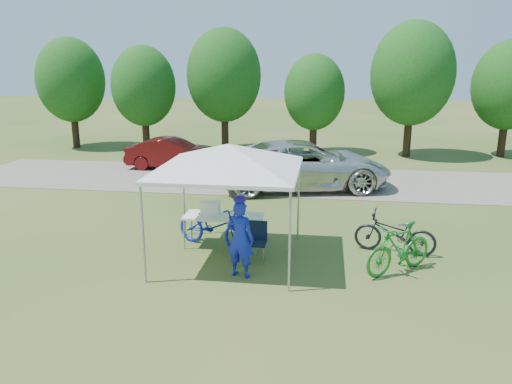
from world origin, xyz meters
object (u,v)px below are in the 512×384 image
(cooler, at_px, (210,208))
(bike_dark, at_px, (395,233))
(bike_blue, at_px, (214,225))
(sedan, at_px, (173,154))
(folding_table, at_px, (224,217))
(folding_chair, at_px, (257,237))
(bike_green, at_px, (399,248))
(cyclist, at_px, (240,239))
(minivan, at_px, (304,165))

(cooler, bearing_deg, bike_dark, 1.38)
(bike_dark, bearing_deg, bike_blue, -75.02)
(sedan, bearing_deg, cooler, -155.61)
(folding_table, relative_size, bike_dark, 1.01)
(folding_table, distance_m, cooler, 0.39)
(folding_chair, bearing_deg, cooler, 151.78)
(cooler, relative_size, bike_green, 0.26)
(cooler, relative_size, bike_dark, 0.25)
(folding_chair, bearing_deg, folding_table, 143.85)
(cooler, height_order, sedan, sedan)
(folding_table, distance_m, cyclist, 1.85)
(bike_blue, height_order, minivan, minivan)
(cooler, distance_m, bike_dark, 4.51)
(bike_dark, relative_size, minivan, 0.31)
(cyclist, relative_size, minivan, 0.27)
(folding_table, xyz_separation_m, bike_green, (4.10, -1.04, -0.20))
(folding_chair, xyz_separation_m, cyclist, (-0.22, -0.99, 0.31))
(folding_table, height_order, bike_green, bike_green)
(cyclist, distance_m, bike_blue, 1.92)
(bike_blue, xyz_separation_m, minivan, (1.93, 6.18, 0.32))
(folding_table, height_order, folding_chair, folding_chair)
(folding_table, distance_m, bike_dark, 4.17)
(cyclist, xyz_separation_m, bike_dark, (3.44, 1.81, -0.34))
(bike_blue, distance_m, bike_green, 4.44)
(folding_chair, relative_size, cyclist, 0.54)
(sedan, bearing_deg, bike_green, -138.69)
(bike_green, bearing_deg, cyclist, -117.43)
(bike_blue, bearing_deg, cyclist, -127.26)
(folding_chair, height_order, bike_dark, bike_dark)
(bike_green, bearing_deg, minivan, 159.95)
(cooler, relative_size, bike_blue, 0.23)
(folding_table, height_order, sedan, sedan)
(bike_blue, bearing_deg, folding_chair, -96.44)
(bike_dark, bearing_deg, cooler, -75.90)
(bike_blue, bearing_deg, minivan, 5.38)
(folding_table, relative_size, folding_chair, 2.16)
(bike_green, xyz_separation_m, minivan, (-2.40, 7.15, 0.31))
(sedan, bearing_deg, cyclist, -154.12)
(cyclist, height_order, minivan, minivan)
(bike_green, xyz_separation_m, sedan, (-8.08, 9.71, 0.11))
(sedan, bearing_deg, folding_table, -153.80)
(bike_green, xyz_separation_m, bike_dark, (0.06, 1.15, -0.05))
(minivan, bearing_deg, folding_chair, 160.57)
(folding_chair, xyz_separation_m, bike_blue, (-1.17, 0.65, 0.02))
(cyclist, xyz_separation_m, sedan, (-4.69, 10.37, -0.18))
(minivan, relative_size, sedan, 1.56)
(minivan, distance_m, sedan, 6.23)
(bike_green, bearing_deg, bike_blue, -141.24)
(sedan, bearing_deg, bike_blue, -155.24)
(cooler, relative_size, minivan, 0.08)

